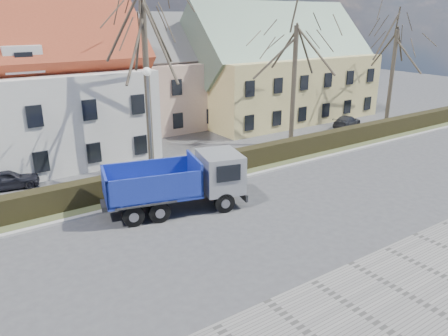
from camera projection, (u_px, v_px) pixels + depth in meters
ground at (259, 213)px, 22.60m from camera, size 120.00×120.00×0.00m
sidewalk_near at (404, 294)px, 15.96m from camera, size 80.00×5.00×0.08m
curb_far at (211, 185)px, 26.17m from camera, size 80.00×0.30×0.12m
grass_strip at (197, 177)px, 27.42m from camera, size 80.00×3.00×0.10m
hedge at (199, 169)px, 27.06m from camera, size 60.00×0.90×1.30m
building_pink at (155, 83)px, 39.01m from camera, size 10.80×8.80×8.00m
building_yellow at (279, 74)px, 42.97m from camera, size 18.80×10.80×8.50m
tree_1 at (147, 75)px, 26.08m from camera, size 9.20×9.20×12.65m
tree_2 at (294, 74)px, 32.73m from camera, size 8.00×8.00×11.00m
tree_3 at (393, 68)px, 39.21m from camera, size 7.60×7.60×10.45m
dump_truck at (170, 184)px, 22.37m from camera, size 7.89×4.52×2.98m
streetlight at (150, 127)px, 25.49m from camera, size 0.55×0.55×7.03m
cart_frame at (157, 197)px, 23.69m from camera, size 0.81×0.63×0.65m
parked_car_a at (6, 179)px, 25.55m from camera, size 3.71×1.89×1.21m
parked_car_b at (347, 122)px, 39.77m from camera, size 4.00×2.63×1.08m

